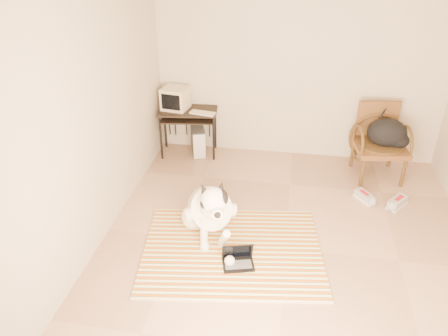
% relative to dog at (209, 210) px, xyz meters
% --- Properties ---
extents(floor, '(4.50, 4.50, 0.00)m').
position_rel_dog_xyz_m(floor, '(0.85, -0.08, -0.35)').
color(floor, '#A38064').
rests_on(floor, ground).
extents(wall_back, '(4.50, 0.00, 4.50)m').
position_rel_dog_xyz_m(wall_back, '(0.85, 2.17, 1.00)').
color(wall_back, '#BBAD99').
rests_on(wall_back, floor).
extents(wall_front, '(4.50, 0.00, 4.50)m').
position_rel_dog_xyz_m(wall_front, '(0.85, -2.33, 1.00)').
color(wall_front, '#BBAD99').
rests_on(wall_front, floor).
extents(wall_left, '(0.00, 4.50, 4.50)m').
position_rel_dog_xyz_m(wall_left, '(-1.15, -0.08, 1.00)').
color(wall_left, '#BBAD99').
rests_on(wall_left, floor).
extents(rug, '(2.06, 1.68, 0.02)m').
position_rel_dog_xyz_m(rug, '(0.29, -0.21, -0.33)').
color(rug, '#D2570A').
rests_on(rug, floor).
extents(dog, '(0.69, 1.06, 0.86)m').
position_rel_dog_xyz_m(dog, '(0.00, 0.00, 0.00)').
color(dog, white).
rests_on(dog, rug).
extents(laptop, '(0.36, 0.30, 0.22)m').
position_rel_dog_xyz_m(laptop, '(0.38, -0.42, -0.27)').
color(laptop, black).
rests_on(laptop, rug).
extents(computer_desk, '(0.89, 0.56, 0.70)m').
position_rel_dog_xyz_m(computer_desk, '(-0.69, 1.89, 0.25)').
color(computer_desk, black).
rests_on(computer_desk, floor).
extents(crt_monitor, '(0.40, 0.38, 0.31)m').
position_rel_dog_xyz_m(crt_monitor, '(-0.87, 1.93, 0.51)').
color(crt_monitor, '#C4B499').
rests_on(crt_monitor, computer_desk).
extents(desk_keyboard, '(0.37, 0.19, 0.02)m').
position_rel_dog_xyz_m(desk_keyboard, '(-0.45, 1.80, 0.36)').
color(desk_keyboard, '#C4B499').
rests_on(desk_keyboard, computer_desk).
extents(pc_tower, '(0.31, 0.47, 0.41)m').
position_rel_dog_xyz_m(pc_tower, '(-0.56, 1.94, -0.14)').
color(pc_tower, '#4F4F51').
rests_on(pc_tower, floor).
extents(rattan_chair, '(0.73, 0.71, 0.98)m').
position_rel_dog_xyz_m(rattan_chair, '(1.98, 1.73, 0.15)').
color(rattan_chair, brown).
rests_on(rattan_chair, floor).
extents(backpack, '(0.55, 0.42, 0.38)m').
position_rel_dog_xyz_m(backpack, '(2.07, 1.70, 0.28)').
color(backpack, black).
rests_on(backpack, rattan_chair).
extents(sneaker_left, '(0.26, 0.30, 0.10)m').
position_rel_dog_xyz_m(sneaker_left, '(1.79, 1.02, -0.30)').
color(sneaker_left, silver).
rests_on(sneaker_left, floor).
extents(sneaker_right, '(0.30, 0.33, 0.11)m').
position_rel_dog_xyz_m(sneaker_right, '(2.17, 0.95, -0.30)').
color(sneaker_right, silver).
rests_on(sneaker_right, floor).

